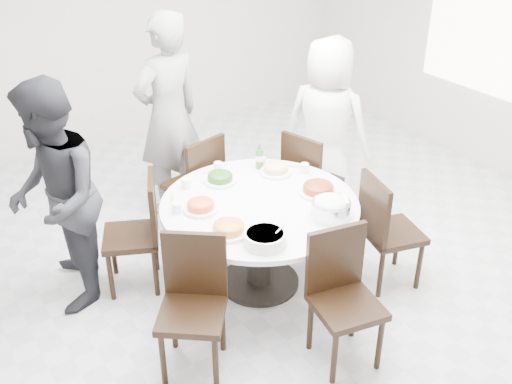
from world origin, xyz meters
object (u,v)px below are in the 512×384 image
chair_s (347,303)px  diner_middle (169,117)px  chair_ne (313,179)px  diner_left (55,199)px  dining_table (259,244)px  rice_bowl (331,210)px  chair_sw (192,311)px  diner_right (326,127)px  soup_bowl (265,238)px  chair_n (193,183)px  beverage_bottle (260,156)px  chair_se (393,230)px  chair_nw (131,234)px

chair_s → diner_middle: 2.51m
chair_ne → diner_left: bearing=69.7°
dining_table → rice_bowl: size_ratio=5.26×
chair_sw → diner_right: diner_right is taller
diner_middle → diner_left: (-1.29, -0.79, -0.08)m
diner_left → soup_bowl: 1.55m
dining_table → soup_bowl: soup_bowl is taller
chair_n → diner_right: bearing=151.5°
diner_middle → chair_ne: bearing=122.1°
dining_table → chair_s: 1.01m
chair_n → beverage_bottle: beverage_bottle is taller
chair_sw → soup_bowl: chair_sw is taller
chair_sw → beverage_bottle: size_ratio=4.27×
chair_s → chair_se: 1.00m
chair_nw → chair_s: same height
dining_table → chair_ne: chair_ne is taller
chair_se → rice_bowl: size_ratio=3.33×
chair_nw → beverage_bottle: beverage_bottle is taller
beverage_bottle → chair_sw: bearing=-139.8°
chair_nw → rice_bowl: size_ratio=3.33×
diner_middle → diner_left: diner_middle is taller
dining_table → chair_ne: (0.90, 0.49, 0.10)m
chair_ne → soup_bowl: 1.55m
chair_nw → diner_right: 2.07m
chair_sw → chair_s: size_ratio=1.00×
chair_s → beverage_bottle: 1.56m
diner_right → diner_middle: diner_middle is taller
chair_sw → soup_bowl: size_ratio=3.33×
diner_right → diner_middle: 1.45m
chair_nw → chair_s: size_ratio=1.00×
rice_bowl → soup_bowl: bearing=-177.3°
chair_n → chair_ne: bearing=137.6°
chair_s → diner_middle: diner_middle is taller
diner_right → diner_middle: bearing=28.1°
dining_table → chair_se: 1.05m
chair_ne → chair_n: 1.08m
chair_se → diner_left: size_ratio=0.54×
dining_table → chair_se: size_ratio=1.58×
diner_right → chair_n: bearing=45.8°
dining_table → chair_ne: bearing=28.6°
chair_n → soup_bowl: size_ratio=3.33×
chair_s → soup_bowl: chair_s is taller
chair_sw → diner_left: bearing=148.9°
diner_right → rice_bowl: (-0.88, -1.13, -0.03)m
diner_middle → chair_sw: bearing=55.4°
chair_nw → rice_bowl: 1.55m
diner_middle → diner_right: bearing=135.9°
chair_n → diner_middle: 0.66m
chair_nw → chair_sw: (-0.03, -1.06, 0.00)m
dining_table → soup_bowl: size_ratio=5.25×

